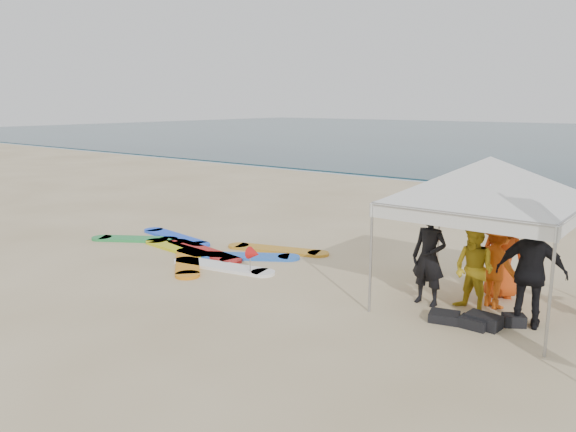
% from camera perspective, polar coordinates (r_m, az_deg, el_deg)
% --- Properties ---
extents(ground, '(120.00, 120.00, 0.00)m').
position_cam_1_polar(ground, '(11.05, -6.97, -8.47)').
color(ground, beige).
rests_on(ground, ground).
extents(shoreline_foam, '(160.00, 1.20, 0.01)m').
position_cam_1_polar(shoreline_foam, '(26.82, 21.61, 2.64)').
color(shoreline_foam, silver).
rests_on(shoreline_foam, ground).
extents(person_black_a, '(0.69, 0.48, 1.82)m').
position_cam_1_polar(person_black_a, '(10.83, 14.13, -4.10)').
color(person_black_a, black).
rests_on(person_black_a, ground).
extents(person_yellow, '(0.92, 0.81, 1.60)m').
position_cam_1_polar(person_yellow, '(10.67, 18.37, -5.19)').
color(person_yellow, gold).
rests_on(person_yellow, ground).
extents(person_orange_a, '(1.23, 1.03, 1.65)m').
position_cam_1_polar(person_orange_a, '(11.06, 20.50, -4.62)').
color(person_orange_a, '#E65D14').
rests_on(person_orange_a, ground).
extents(person_black_b, '(1.19, 0.67, 1.91)m').
position_cam_1_polar(person_black_b, '(10.25, 23.49, -5.32)').
color(person_black_b, black).
rests_on(person_black_b, ground).
extents(person_orange_b, '(0.96, 0.81, 1.68)m').
position_cam_1_polar(person_orange_b, '(11.65, 20.91, -3.77)').
color(person_orange_b, '#C34111').
rests_on(person_orange_b, ground).
extents(canopy_tent, '(4.26, 4.26, 3.21)m').
position_cam_1_polar(canopy_tent, '(10.63, 19.88, 5.65)').
color(canopy_tent, '#A5A5A8').
rests_on(canopy_tent, ground).
extents(marker_pennant, '(0.28, 0.28, 0.64)m').
position_cam_1_polar(marker_pennant, '(12.34, -3.48, -3.85)').
color(marker_pennant, '#A5A5A8').
rests_on(marker_pennant, ground).
extents(gear_pile, '(1.54, 0.99, 0.22)m').
position_cam_1_polar(gear_pile, '(10.27, 18.51, -10.00)').
color(gear_pile, black).
rests_on(gear_pile, ground).
extents(surfboard_spread, '(5.94, 3.67, 0.07)m').
position_cam_1_polar(surfboard_spread, '(14.51, -8.66, -3.50)').
color(surfboard_spread, blue).
rests_on(surfboard_spread, ground).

